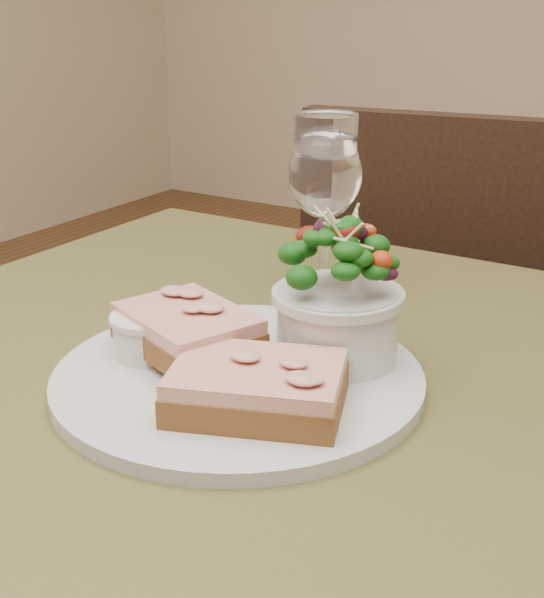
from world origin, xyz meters
The scene contains 9 objects.
cafe_table centered at (0.00, 0.00, 0.65)m, with size 0.80×0.80×0.75m.
chair_far centered at (-0.04, 0.69, 0.29)m, with size 0.48×0.48×0.90m.
dinner_plate centered at (0.01, -0.03, 0.76)m, with size 0.30×0.30×0.01m, color silver.
sandwich_front centered at (0.06, -0.07, 0.78)m, with size 0.15×0.13×0.03m.
sandwich_back centered at (-0.04, -0.02, 0.79)m, with size 0.14×0.12×0.03m.
ramekin centered at (-0.07, -0.04, 0.78)m, with size 0.06×0.06×0.04m.
salad_bowl centered at (0.07, 0.04, 0.82)m, with size 0.10×0.10×0.13m.
garnish centered at (-0.07, 0.04, 0.77)m, with size 0.05×0.04×0.02m.
wine_glass centered at (-0.04, 0.20, 0.87)m, with size 0.08×0.08×0.18m.
Camera 1 is at (0.36, -0.53, 1.06)m, focal length 50.00 mm.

